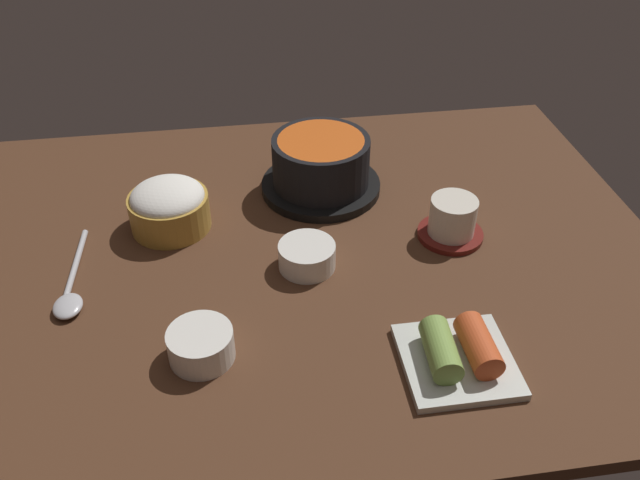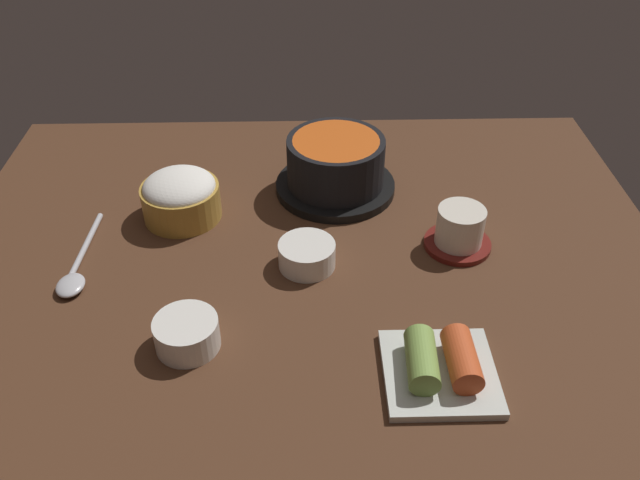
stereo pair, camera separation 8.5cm
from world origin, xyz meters
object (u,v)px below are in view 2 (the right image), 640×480
Objects in this scene: side_bowl_near at (185,333)px; spoon at (74,272)px; rice_bowl at (179,196)px; banchan_cup_center at (308,254)px; stone_pot at (334,166)px; tea_cup_with_saucer at (459,232)px; kimchi_plate at (439,366)px.

spoon is at bearing 142.13° from side_bowl_near.
spoon is (-12.31, -13.33, -2.97)cm from rice_bowl.
side_bowl_near is (-14.39, -14.31, 0.15)cm from banchan_cup_center.
side_bowl_near is at bearing -119.75° from stone_pot.
tea_cup_with_saucer is 1.23× the size of side_bowl_near.
tea_cup_with_saucer is at bearing 8.67° from banchan_cup_center.
banchan_cup_center is at bearing 2.71° from spoon.
stone_pot reaches higher than tea_cup_with_saucer.
rice_bowl reaches higher than spoon.
rice_bowl reaches higher than kimchi_plate.
stone_pot is 39.42cm from kimchi_plate.
banchan_cup_center is (-4.28, -18.34, -2.44)cm from stone_pot.
rice_bowl is at bearing -164.20° from stone_pot.
stone_pot is 2.42× the size of banchan_cup_center.
rice_bowl is 18.39cm from spoon.
banchan_cup_center is 24.31cm from kimchi_plate.
kimchi_plate reaches higher than spoon.
rice_bowl is 45.59cm from kimchi_plate.
spoon is at bearing 157.99° from kimchi_plate.
kimchi_plate is 1.65× the size of side_bowl_near.
side_bowl_near is at bearing 169.32° from kimchi_plate.
side_bowl_near is 0.41× the size of spoon.
stone_pot is 22.41cm from tea_cup_with_saucer.
tea_cup_with_saucer reaches higher than kimchi_plate.
rice_bowl reaches higher than side_bowl_near.
kimchi_plate reaches higher than side_bowl_near.
rice_bowl is 1.49× the size of banchan_cup_center.
stone_pot is 37.67cm from side_bowl_near.
kimchi_plate is 48.71cm from spoon.
kimchi_plate is (-6.46, -22.87, -1.18)cm from tea_cup_with_saucer.
rice_bowl is 26.56cm from side_bowl_near.
tea_cup_with_saucer is at bearing 74.23° from kimchi_plate.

